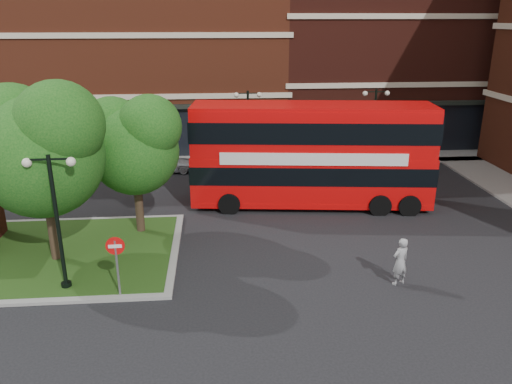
{
  "coord_description": "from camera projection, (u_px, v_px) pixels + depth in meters",
  "views": [
    {
      "loc": [
        -0.05,
        -16.01,
        9.24
      ],
      "look_at": [
        1.66,
        4.49,
        2.0
      ],
      "focal_mm": 35.0,
      "sensor_mm": 36.0,
      "label": 1
    }
  ],
  "objects": [
    {
      "name": "tree_island_east",
      "position": [
        132.0,
        141.0,
        21.19
      ],
      "size": [
        4.46,
        3.9,
        6.29
      ],
      "color": "#2D2116",
      "rests_on": "ground"
    },
    {
      "name": "tree_island_west",
      "position": [
        38.0,
        144.0,
        18.43
      ],
      "size": [
        5.4,
        4.71,
        7.21
      ],
      "color": "#2D2116",
      "rests_on": "ground"
    },
    {
      "name": "lamp_far_right",
      "position": [
        374.0,
        124.0,
        31.6
      ],
      "size": [
        1.72,
        0.36,
        5.0
      ],
      "color": "black",
      "rests_on": "ground"
    },
    {
      "name": "bus",
      "position": [
        311.0,
        149.0,
        24.99
      ],
      "size": [
        12.2,
        4.03,
        4.57
      ],
      "rotation": [
        0.0,
        0.0,
        -0.11
      ],
      "color": "red",
      "rests_on": "ground"
    },
    {
      "name": "car_silver",
      "position": [
        165.0,
        162.0,
        31.28
      ],
      "size": [
        3.82,
        1.68,
        1.28
      ],
      "primitive_type": "imported",
      "rotation": [
        0.0,
        0.0,
        1.53
      ],
      "color": "silver",
      "rests_on": "ground"
    },
    {
      "name": "terrace_far_right",
      "position": [
        392.0,
        34.0,
        39.13
      ],
      "size": [
        18.0,
        12.0,
        16.0
      ],
      "primitive_type": "cube",
      "color": "#471911",
      "rests_on": "ground"
    },
    {
      "name": "lamp_island",
      "position": [
        57.0,
        217.0,
        16.94
      ],
      "size": [
        1.72,
        0.36,
        5.0
      ],
      "color": "black",
      "rests_on": "ground"
    },
    {
      "name": "no_entry_sign",
      "position": [
        116.0,
        255.0,
        16.83
      ],
      "size": [
        0.64,
        0.08,
        2.3
      ],
      "rotation": [
        0.0,
        0.0,
        0.02
      ],
      "color": "slate",
      "rests_on": "ground"
    },
    {
      "name": "car_white",
      "position": [
        333.0,
        156.0,
        32.09
      ],
      "size": [
        4.7,
        1.91,
        1.52
      ],
      "primitive_type": "imported",
      "rotation": [
        0.0,
        0.0,
        1.64
      ],
      "color": "silver",
      "rests_on": "ground"
    },
    {
      "name": "woman",
      "position": [
        400.0,
        262.0,
        17.96
      ],
      "size": [
        0.78,
        0.65,
        1.82
      ],
      "primitive_type": "imported",
      "rotation": [
        0.0,
        0.0,
        3.51
      ],
      "color": "#949396",
      "rests_on": "ground"
    },
    {
      "name": "terrace_far_left",
      "position": [
        107.0,
        48.0,
        37.73
      ],
      "size": [
        26.0,
        12.0,
        14.0
      ],
      "primitive_type": "cube",
      "color": "maroon",
      "rests_on": "ground"
    },
    {
      "name": "traffic_island",
      "position": [
        23.0,
        255.0,
        20.29
      ],
      "size": [
        12.6,
        7.6,
        0.15
      ],
      "color": "gray",
      "rests_on": "ground"
    },
    {
      "name": "pavement_far",
      "position": [
        217.0,
        161.0,
        33.61
      ],
      "size": [
        44.0,
        3.0,
        0.12
      ],
      "primitive_type": "cube",
      "color": "slate",
      "rests_on": "ground"
    },
    {
      "name": "lamp_far_left",
      "position": [
        248.0,
        126.0,
        30.97
      ],
      "size": [
        1.72,
        0.36,
        5.0
      ],
      "color": "black",
      "rests_on": "ground"
    },
    {
      "name": "ground",
      "position": [
        221.0,
        286.0,
        18.12
      ],
      "size": [
        120.0,
        120.0,
        0.0
      ],
      "primitive_type": "plane",
      "color": "black",
      "rests_on": "ground"
    }
  ]
}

